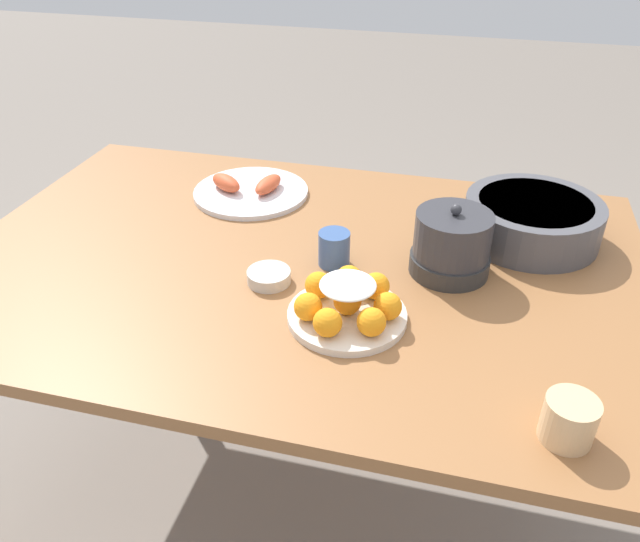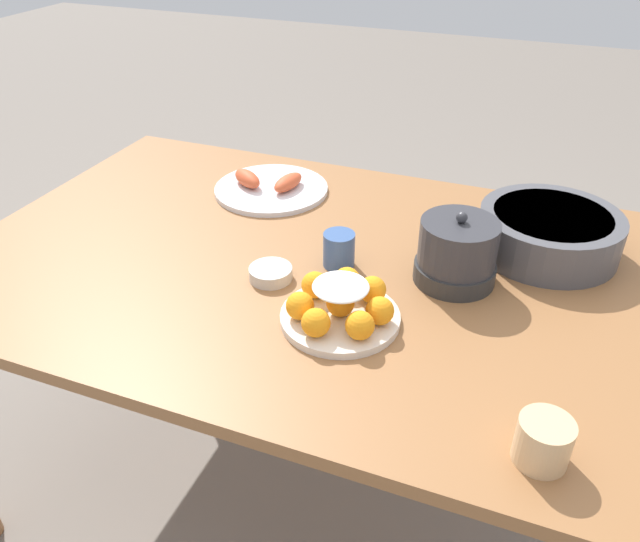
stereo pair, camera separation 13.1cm
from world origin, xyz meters
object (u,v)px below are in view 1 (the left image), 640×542
cup_far (335,248)px  serving_bowl (532,219)px  cake_plate (348,305)px  dining_table (297,289)px  cup_near (569,420)px  warming_pot (451,244)px  seafood_platter (250,190)px  sauce_bowl (269,276)px

cup_far → serving_bowl: bearing=27.7°
serving_bowl → cake_plate: bearing=-130.3°
dining_table → cake_plate: size_ratio=6.60×
cake_plate → cup_far: cake_plate is taller
cup_near → warming_pot: (-0.22, 0.44, 0.03)m
cup_far → seafood_platter: bearing=137.0°
dining_table → cup_far: size_ratio=19.66×
cup_near → cup_far: bearing=138.8°
sauce_bowl → warming_pot: 0.40m
cake_plate → cup_near: (0.40, -0.22, 0.00)m
dining_table → warming_pot: bearing=5.6°
cake_plate → dining_table: bearing=130.0°
seafood_platter → cup_far: 0.42m
serving_bowl → cup_near: (0.04, -0.64, -0.01)m
cake_plate → cup_far: (-0.07, 0.20, 0.01)m
cake_plate → cup_far: size_ratio=2.98×
sauce_bowl → warming_pot: (0.37, 0.14, 0.05)m
dining_table → sauce_bowl: size_ratio=16.61×
seafood_platter → cup_near: size_ratio=3.73×
serving_bowl → cup_far: bearing=-152.3°
serving_bowl → warming_pot: warming_pot is taller
dining_table → seafood_platter: (-0.22, 0.29, 0.10)m
seafood_platter → cup_near: 1.04m
cup_near → warming_pot: bearing=116.2°
dining_table → seafood_platter: seafood_platter is taller
warming_pot → sauce_bowl: bearing=-159.5°
cake_plate → warming_pot: warming_pot is taller
cake_plate → seafood_platter: bearing=128.2°
serving_bowl → seafood_platter: 0.74m
dining_table → serving_bowl: bearing=23.9°
dining_table → cup_far: cup_far is taller
serving_bowl → sauce_bowl: size_ratio=3.38×
dining_table → serving_bowl: size_ratio=4.91×
serving_bowl → warming_pot: (-0.18, -0.20, 0.02)m
sauce_bowl → cup_near: bearing=-27.1°
warming_pot → cup_far: bearing=-173.3°
dining_table → cup_far: bearing=2.5°
dining_table → cake_plate: (0.16, -0.19, 0.12)m
sauce_bowl → warming_pot: size_ratio=0.54×
serving_bowl → cup_near: size_ratio=3.82×
seafood_platter → dining_table: bearing=-53.1°
seafood_platter → warming_pot: bearing=-24.5°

